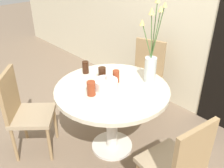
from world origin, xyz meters
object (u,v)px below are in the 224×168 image
drink_glass_2 (116,76)px  side_plate (135,88)px  drink_glass_3 (102,74)px  drink_glass_0 (86,67)px  drink_glass_1 (91,88)px  chair_far_back (179,163)px  flower_vase (151,60)px  birthday_cake (106,84)px  chair_near_front (23,109)px  chair_right_flank (146,73)px

drink_glass_2 → side_plate: bearing=12.8°
side_plate → drink_glass_3: drink_glass_3 is taller
drink_glass_0 → drink_glass_2: size_ratio=1.05×
side_plate → drink_glass_1: bearing=-116.4°
chair_far_back → side_plate: size_ratio=5.14×
chair_far_back → drink_glass_1: 0.94m
flower_vase → drink_glass_0: flower_vase is taller
chair_far_back → birthday_cake: chair_far_back is taller
chair_near_front → birthday_cake: (0.54, 0.60, 0.27)m
birthday_cake → drink_glass_3: bearing=151.8°
drink_glass_0 → chair_far_back: bearing=-6.2°
birthday_cake → flower_vase: bearing=66.4°
drink_glass_3 → flower_vase: bearing=45.0°
chair_right_flank → side_plate: (0.42, -0.67, 0.23)m
chair_far_back → drink_glass_3: bearing=-90.2°
chair_near_front → drink_glass_2: chair_near_front is taller
flower_vase → drink_glass_3: bearing=-135.0°
chair_right_flank → chair_near_front: same height
drink_glass_3 → drink_glass_0: bearing=-175.6°
birthday_cake → drink_glass_1: (-0.01, -0.17, 0.02)m
birthday_cake → flower_vase: (0.18, 0.41, 0.18)m
chair_right_flank → drink_glass_0: bearing=-118.3°
chair_far_back → flower_vase: bearing=-116.1°
chair_right_flank → chair_far_back: same height
chair_near_front → drink_glass_3: bearing=-79.0°
flower_vase → drink_glass_3: 0.49m
chair_far_back → drink_glass_0: chair_far_back is taller
flower_vase → drink_glass_1: flower_vase is taller
chair_right_flank → drink_glass_1: (0.24, -1.05, 0.29)m
side_plate → drink_glass_0: bearing=-165.8°
chair_near_front → drink_glass_2: 0.96m
birthday_cake → drink_glass_2: 0.16m
chair_far_back → drink_glass_3: chair_far_back is taller
flower_vase → chair_right_flank: bearing=132.1°
chair_near_front → drink_glass_1: (0.54, 0.43, 0.29)m
chair_near_front → chair_right_flank: bearing=-60.5°
drink_glass_2 → chair_near_front: bearing=-123.8°
side_plate → birthday_cake: bearing=-131.1°
drink_glass_1 → flower_vase: bearing=72.2°
side_plate → drink_glass_2: drink_glass_2 is taller
chair_far_back → drink_glass_0: (-1.28, 0.14, 0.29)m
drink_glass_1 → chair_near_front: bearing=-141.1°
chair_far_back → side_plate: bearing=-103.5°
chair_far_back → drink_glass_1: bearing=-75.5°
drink_glass_1 → drink_glass_3: bearing=119.5°
chair_right_flank → flower_vase: 0.77m
chair_right_flank → birthday_cake: size_ratio=4.19×
chair_right_flank → drink_glass_1: size_ratio=6.85×
birthday_cake → drink_glass_3: (-0.15, 0.08, 0.02)m
chair_near_front → drink_glass_0: size_ratio=7.10×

